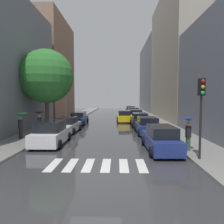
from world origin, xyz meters
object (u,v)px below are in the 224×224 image
(traffic_light_right_corner, at_px, (201,101))
(parked_car_right_nearest, at_px, (161,139))
(parked_car_right_fourth, at_px, (136,116))
(pedestrian_foreground, at_px, (20,120))
(parked_car_right_fifth, at_px, (133,113))
(parked_car_right_sixth, at_px, (130,110))
(pedestrian_far_side, at_px, (39,118))
(lamp_post_left, at_px, (66,90))
(parked_car_left_second, at_px, (68,125))
(street_tree_left, at_px, (46,76))
(parked_car_left_nearest, at_px, (51,134))
(pedestrian_near_tree, at_px, (188,128))
(taxi_midroad, at_px, (124,116))
(parked_car_right_third, at_px, (140,120))
(parked_car_right_second, at_px, (147,126))

(traffic_light_right_corner, bearing_deg, parked_car_right_nearest, 125.82)
(parked_car_right_fourth, xyz_separation_m, pedestrian_foreground, (-10.52, -14.88, 0.90))
(parked_car_right_fifth, relative_size, parked_car_right_sixth, 1.05)
(parked_car_right_fourth, xyz_separation_m, parked_car_right_fifth, (0.07, 6.00, 0.00))
(pedestrian_far_side, distance_m, lamp_post_left, 9.11)
(parked_car_right_fifth, xyz_separation_m, pedestrian_far_side, (-9.71, -19.14, 0.89))
(pedestrian_far_side, relative_size, traffic_light_right_corner, 0.48)
(parked_car_left_second, height_order, street_tree_left, street_tree_left)
(parked_car_right_fifth, bearing_deg, pedestrian_foreground, 150.71)
(pedestrian_far_side, bearing_deg, parked_car_right_sixth, 23.04)
(traffic_light_right_corner, bearing_deg, parked_car_left_nearest, 156.60)
(pedestrian_far_side, height_order, traffic_light_right_corner, traffic_light_right_corner)
(parked_car_right_fourth, height_order, street_tree_left, street_tree_left)
(parked_car_right_fifth, height_order, pedestrian_near_tree, pedestrian_near_tree)
(pedestrian_far_side, bearing_deg, traffic_light_right_corner, -78.64)
(taxi_midroad, bearing_deg, parked_car_right_third, -160.84)
(pedestrian_near_tree, bearing_deg, parked_car_left_second, 96.92)
(parked_car_left_nearest, bearing_deg, parked_car_right_third, -37.29)
(pedestrian_near_tree, bearing_deg, traffic_light_right_corner, -132.98)
(parked_car_left_second, relative_size, lamp_post_left, 0.57)
(parked_car_left_nearest, relative_size, street_tree_left, 0.58)
(parked_car_right_fifth, bearing_deg, pedestrian_near_tree, -178.64)
(parked_car_left_nearest, bearing_deg, traffic_light_right_corner, -114.27)
(parked_car_right_third, relative_size, taxi_midroad, 1.05)
(parked_car_left_nearest, bearing_deg, parked_car_left_second, 0.07)
(pedestrian_foreground, bearing_deg, street_tree_left, -59.51)
(street_tree_left, bearing_deg, pedestrian_foreground, -97.94)
(pedestrian_far_side, relative_size, street_tree_left, 0.26)
(parked_car_right_nearest, bearing_deg, parked_car_right_sixth, -1.06)
(parked_car_right_nearest, xyz_separation_m, parked_car_right_third, (-0.11, 11.99, -0.02))
(parked_car_right_second, height_order, parked_car_right_sixth, parked_car_right_sixth)
(pedestrian_foreground, bearing_deg, pedestrian_near_tree, -158.03)
(parked_car_left_second, height_order, traffic_light_right_corner, traffic_light_right_corner)
(parked_car_right_sixth, xyz_separation_m, taxi_midroad, (-1.73, -13.73, -0.04))
(parked_car_right_second, xyz_separation_m, pedestrian_near_tree, (1.57, -6.99, 0.82))
(pedestrian_foreground, bearing_deg, parked_car_left_nearest, -167.33)
(parked_car_left_nearest, relative_size, pedestrian_near_tree, 2.30)
(parked_car_right_fourth, bearing_deg, lamp_post_left, 114.59)
(street_tree_left, bearing_deg, parked_car_right_fifth, 58.56)
(parked_car_left_nearest, distance_m, parked_car_right_sixth, 29.59)
(parked_car_right_second, height_order, parked_car_right_third, parked_car_right_second)
(parked_car_right_fifth, distance_m, pedestrian_foreground, 23.43)
(parked_car_right_second, relative_size, parked_car_right_fifth, 0.97)
(traffic_light_right_corner, xyz_separation_m, lamp_post_left, (-11.00, 15.87, 1.13))
(pedestrian_near_tree, xyz_separation_m, pedestrian_far_side, (-11.31, 5.35, 0.10))
(pedestrian_foreground, distance_m, street_tree_left, 6.06)
(parked_car_right_nearest, relative_size, parked_car_right_second, 1.06)
(parked_car_right_third, distance_m, pedestrian_foreground, 13.73)
(parked_car_right_second, relative_size, pedestrian_near_tree, 2.24)
(street_tree_left, bearing_deg, parked_car_right_second, -6.92)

